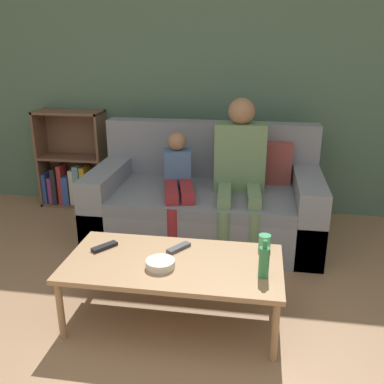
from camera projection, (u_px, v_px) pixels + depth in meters
The scene contains 11 objects.
wall_back at pixel (216, 77), 4.01m from camera, with size 12.00×0.06×2.60m.
couch at pixel (207, 203), 3.68m from camera, with size 1.90×0.98×0.94m.
bookshelf at pixel (74, 171), 4.39m from camera, with size 0.67×0.28×0.97m.
coffee_table at pixel (173, 266), 2.53m from camera, with size 1.28×0.64×0.40m.
person_adult at pixel (240, 163), 3.42m from camera, with size 0.42×0.68×1.20m.
person_child at pixel (178, 184), 3.48m from camera, with size 0.36×0.69×0.91m.
cup_near at pixel (265, 242), 2.65m from camera, with size 0.08×0.08×0.10m.
tv_remote_0 at pixel (105, 247), 2.67m from camera, with size 0.14×0.16×0.02m.
tv_remote_1 at pixel (179, 248), 2.66m from camera, with size 0.14×0.17×0.02m.
snack_bowl at pixel (160, 264), 2.44m from camera, with size 0.17×0.17×0.05m.
bottle at pixel (264, 262), 2.32m from camera, with size 0.06×0.06×0.22m.
Camera 1 is at (0.42, -1.14, 1.63)m, focal length 40.00 mm.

